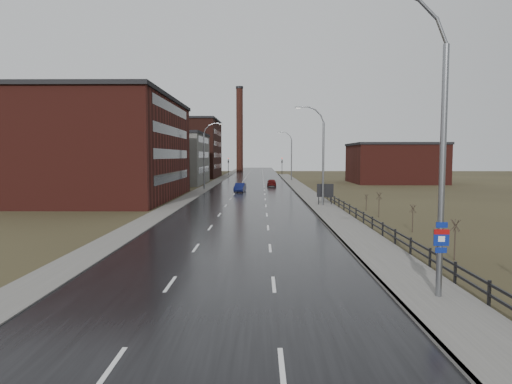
{
  "coord_description": "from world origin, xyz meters",
  "views": [
    {
      "loc": [
        1.73,
        -15.83,
        5.73
      ],
      "look_at": [
        1.35,
        18.79,
        3.0
      ],
      "focal_mm": 32.0,
      "sensor_mm": 36.0,
      "label": 1
    }
  ],
  "objects_px": {
    "billboard": "(325,191)",
    "car_far": "(272,183)",
    "streetlight_main": "(435,148)",
    "car_near": "(240,188)"
  },
  "relations": [
    {
      "from": "billboard",
      "to": "car_near",
      "type": "xyz_separation_m",
      "value": [
        -10.69,
        19.88,
        -1.01
      ]
    },
    {
      "from": "car_far",
      "to": "billboard",
      "type": "bearing_deg",
      "value": 99.71
    },
    {
      "from": "car_near",
      "to": "billboard",
      "type": "bearing_deg",
      "value": -56.24
    },
    {
      "from": "streetlight_main",
      "to": "car_near",
      "type": "xyz_separation_m",
      "value": [
        -10.06,
        54.22,
        -5.36
      ]
    },
    {
      "from": "streetlight_main",
      "to": "billboard",
      "type": "bearing_deg",
      "value": 88.95
    },
    {
      "from": "billboard",
      "to": "car_far",
      "type": "bearing_deg",
      "value": 99.24
    },
    {
      "from": "streetlight_main",
      "to": "car_near",
      "type": "distance_m",
      "value": 55.41
    },
    {
      "from": "streetlight_main",
      "to": "billboard",
      "type": "xyz_separation_m",
      "value": [
        0.63,
        34.35,
        -4.35
      ]
    },
    {
      "from": "streetlight_main",
      "to": "billboard",
      "type": "distance_m",
      "value": 34.63
    },
    {
      "from": "car_far",
      "to": "streetlight_main",
      "type": "bearing_deg",
      "value": 94.49
    }
  ]
}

